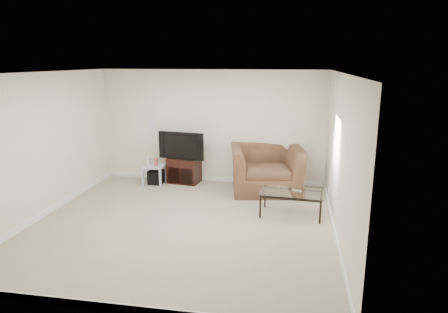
% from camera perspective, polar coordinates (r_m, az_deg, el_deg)
% --- Properties ---
extents(floor, '(5.00, 5.00, 0.00)m').
position_cam_1_polar(floor, '(6.89, -5.91, -9.46)').
color(floor, tan).
rests_on(floor, ground).
extents(ceiling, '(5.00, 5.00, 0.00)m').
position_cam_1_polar(ceiling, '(6.35, -6.46, 11.81)').
color(ceiling, white).
rests_on(ceiling, ground).
extents(wall_back, '(5.00, 0.02, 2.50)m').
position_cam_1_polar(wall_back, '(8.89, -1.74, 4.26)').
color(wall_back, silver).
rests_on(wall_back, ground).
extents(wall_left, '(0.02, 5.00, 2.50)m').
position_cam_1_polar(wall_left, '(7.58, -24.67, 1.39)').
color(wall_left, silver).
rests_on(wall_left, ground).
extents(wall_right, '(0.02, 5.00, 2.50)m').
position_cam_1_polar(wall_right, '(6.30, 16.26, -0.16)').
color(wall_right, silver).
rests_on(wall_right, ground).
extents(plate_back, '(0.12, 0.02, 0.12)m').
position_cam_1_polar(plate_back, '(9.26, -10.29, 4.42)').
color(plate_back, white).
rests_on(plate_back, wall_back).
extents(plate_right_switch, '(0.02, 0.09, 0.13)m').
position_cam_1_polar(plate_right_switch, '(7.86, 14.97, 2.57)').
color(plate_right_switch, white).
rests_on(plate_right_switch, wall_right).
extents(plate_right_outlet, '(0.02, 0.08, 0.12)m').
position_cam_1_polar(plate_right_outlet, '(7.80, 14.72, -4.71)').
color(plate_right_outlet, white).
rests_on(plate_right_outlet, wall_right).
extents(tv_stand, '(0.74, 0.56, 0.57)m').
position_cam_1_polar(tv_stand, '(9.03, -5.71, -1.94)').
color(tv_stand, black).
rests_on(tv_stand, floor).
extents(dvd_player, '(0.44, 0.33, 0.06)m').
position_cam_1_polar(dvd_player, '(8.94, -5.83, -0.83)').
color(dvd_player, black).
rests_on(dvd_player, tv_stand).
extents(television, '(1.00, 0.34, 0.61)m').
position_cam_1_polar(television, '(8.86, -5.87, 1.68)').
color(television, black).
rests_on(television, tv_stand).
extents(side_table, '(0.45, 0.45, 0.43)m').
position_cam_1_polar(side_table, '(9.02, -9.91, -2.55)').
color(side_table, silver).
rests_on(side_table, floor).
extents(subwoofer, '(0.31, 0.31, 0.30)m').
position_cam_1_polar(subwoofer, '(9.05, -9.70, -2.91)').
color(subwoofer, black).
rests_on(subwoofer, floor).
extents(game_console, '(0.06, 0.15, 0.20)m').
position_cam_1_polar(game_console, '(8.96, -10.67, -0.63)').
color(game_console, white).
rests_on(game_console, side_table).
extents(game_case, '(0.06, 0.13, 0.17)m').
position_cam_1_polar(game_case, '(8.91, -9.70, -0.76)').
color(game_case, '#CC4C4C').
rests_on(game_case, side_table).
extents(recliner, '(1.59, 1.18, 1.27)m').
position_cam_1_polar(recliner, '(8.37, 6.07, -0.69)').
color(recliner, '#4A2F1F').
rests_on(recliner, floor).
extents(coffee_table, '(1.14, 0.70, 0.43)m').
position_cam_1_polar(coffee_table, '(7.21, 9.58, -6.67)').
color(coffee_table, black).
rests_on(coffee_table, floor).
extents(remote, '(0.18, 0.10, 0.02)m').
position_cam_1_polar(remote, '(7.23, 10.36, -4.77)').
color(remote, '#B2B2B7').
rests_on(remote, coffee_table).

